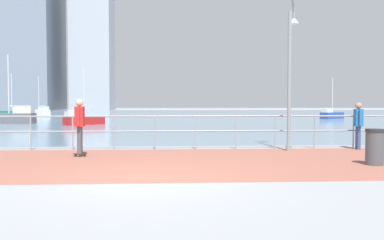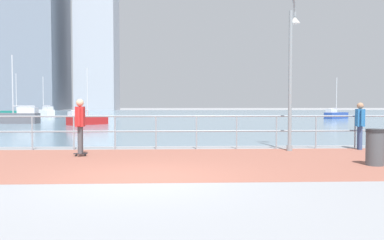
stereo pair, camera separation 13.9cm
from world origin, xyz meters
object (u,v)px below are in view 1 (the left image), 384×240
Objects in this scene: sailboat_navy at (83,119)px; sailboat_gray at (11,117)px; skateboarder at (80,122)px; bystander at (358,122)px; trash_bin at (375,147)px; sailboat_white at (40,112)px; sailboat_yellow at (13,113)px; sailboat_teal at (331,115)px; lamppost at (291,64)px.

sailboat_navy is 6.48m from sailboat_gray.
skateboarder is 1.06× the size of bystander.
trash_bin is 49.28m from sailboat_white.
skateboarder is 0.33× the size of sailboat_yellow.
sailboat_yellow is (-0.86, -6.61, -0.01)m from sailboat_white.
sailboat_white is (-23.05, 43.56, 0.04)m from trash_bin.
sailboat_white reaches higher than trash_bin.
trash_bin is 0.22× the size of sailboat_navy.
sailboat_gray is (-18.06, 22.00, 0.06)m from trash_bin.
sailboat_teal is 31.59m from sailboat_gray.
sailboat_white is (-15.12, 41.51, -0.52)m from skateboarder.
sailboat_navy reaches higher than skateboarder.
sailboat_white is 37.36m from sailboat_teal.
sailboat_navy is 0.78× the size of sailboat_gray.
lamppost is at bearing -115.60° from sailboat_teal.
skateboarder is 38.38m from sailboat_yellow.
sailboat_navy is at bearing 120.73° from trash_bin.
lamppost is 4.23m from trash_bin.
skateboarder is at bearing -171.89° from bystander.
bystander is 26.84m from sailboat_gray.
sailboat_white reaches higher than lamppost.
sailboat_navy is (-24.08, -11.12, -0.01)m from sailboat_teal.
sailboat_navy is (-13.14, 16.65, -0.54)m from bystander.
sailboat_yellow is (-25.16, 33.59, -0.45)m from bystander.
skateboarder is (-6.74, -1.20, -1.87)m from lamppost.
sailboat_teal is at bearing 68.51° from bystander.
trash_bin is 44.01m from sailboat_yellow.
trash_bin is at bearing -14.55° from skateboarder.
skateboarder is 1.84× the size of trash_bin.
sailboat_teal is 26.52m from sailboat_navy.
sailboat_yellow is at bearing 124.00° from lamppost.
skateboarder is 18.40m from sailboat_navy.
lamppost is 3.12m from bystander.
lamppost reaches higher than trash_bin.
bystander reaches higher than trash_bin.
sailboat_white is 22.13m from sailboat_gray.
sailboat_yellow reaches higher than sailboat_navy.
lamppost is 25.34m from sailboat_gray.
sailboat_yellow is (-12.01, 16.94, 0.08)m from sailboat_navy.
sailboat_white is at bearing 160.57° from sailboat_teal.
sailboat_teal reaches higher than sailboat_navy.
sailboat_yellow is (-36.09, 5.81, 0.07)m from sailboat_teal.
trash_bin is 0.17× the size of sailboat_white.
skateboarder is at bearing -63.06° from sailboat_gray.
sailboat_teal is at bearing 55.34° from skateboarder.
sailboat_teal is 0.85× the size of sailboat_yellow.
sailboat_teal is at bearing 64.40° from lamppost.
sailboat_teal is (10.93, 27.77, -0.53)m from bystander.
sailboat_teal reaches higher than skateboarder.
bystander is 1.74× the size of trash_bin.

